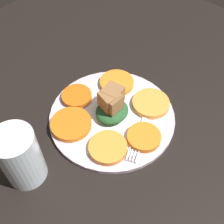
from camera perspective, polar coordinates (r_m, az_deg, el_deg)
table_slab at (r=66.95cm, az=0.00°, el=-1.65°), size 120.00×120.00×2.00cm
plate at (r=65.74cm, az=0.00°, el=-0.86°), size 29.20×29.20×1.05cm
carrot_slice_0 at (r=68.68cm, az=-7.17°, el=3.20°), size 7.29×7.29×1.22cm
carrot_slice_1 at (r=63.58cm, az=-8.32°, el=-2.42°), size 9.21×9.21×1.22cm
carrot_slice_2 at (r=59.53cm, az=-0.85°, el=-7.20°), size 8.20×8.20×1.22cm
carrot_slice_3 at (r=61.52cm, az=6.74°, el=-4.83°), size 7.41×7.41×1.22cm
carrot_slice_4 at (r=67.31cm, az=7.89°, el=1.77°), size 8.84×8.84×1.22cm
carrot_slice_5 at (r=71.26cm, az=0.97°, el=5.96°), size 8.57×8.57×1.22cm
center_pile at (r=63.14cm, az=-0.11°, el=1.57°), size 7.96×7.17×6.73cm
fork at (r=62.91cm, az=5.93°, el=-3.50°), size 16.87×9.19×0.40cm
water_glass at (r=55.59cm, az=-18.14°, el=-8.70°), size 7.89×7.89×12.96cm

